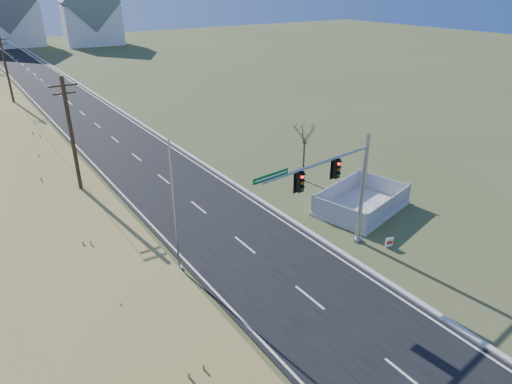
# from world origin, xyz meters

# --- Properties ---
(ground) EXTENTS (260.00, 260.00, 0.00)m
(ground) POSITION_xyz_m (0.00, 0.00, 0.00)
(ground) COLOR #3E4D25
(ground) RESTS_ON ground
(road) EXTENTS (8.00, 180.00, 0.06)m
(road) POSITION_xyz_m (0.00, 50.00, 0.03)
(road) COLOR black
(road) RESTS_ON ground
(curb) EXTENTS (0.30, 180.00, 0.18)m
(curb) POSITION_xyz_m (4.15, 50.00, 0.09)
(curb) COLOR #B2AFA8
(curb) RESTS_ON ground
(utility_pole_near) EXTENTS (1.80, 0.26, 9.00)m
(utility_pole_near) POSITION_xyz_m (-6.50, 15.00, 4.68)
(utility_pole_near) COLOR #422D1E
(utility_pole_near) RESTS_ON ground
(utility_pole_mid) EXTENTS (1.80, 0.26, 9.00)m
(utility_pole_mid) POSITION_xyz_m (-6.50, 45.00, 4.68)
(utility_pole_mid) COLOR #422D1E
(utility_pole_mid) RESTS_ON ground
(condo_n) EXTENTS (15.27, 10.20, 18.54)m
(condo_n) POSITION_xyz_m (2.00, 112.00, 7.61)
(condo_n) COLOR white
(condo_n) RESTS_ON ground
(condo_ne) EXTENTS (14.12, 10.51, 16.52)m
(condo_ne) POSITION_xyz_m (20.00, 104.00, 6.84)
(condo_ne) COLOR white
(condo_ne) RESTS_ON ground
(traffic_signal_mast) EXTENTS (8.49, 1.21, 6.79)m
(traffic_signal_mast) POSITION_xyz_m (4.19, 0.49, 4.21)
(traffic_signal_mast) COLOR #9EA0A5
(traffic_signal_mast) RESTS_ON ground
(fence_enclosure) EXTENTS (7.19, 5.75, 1.44)m
(fence_enclosure) POSITION_xyz_m (9.29, 3.58, 0.28)
(fence_enclosure) COLOR #B7B5AD
(fence_enclosure) RESTS_ON ground
(open_sign) EXTENTS (0.48, 0.18, 0.61)m
(open_sign) POSITION_xyz_m (7.04, -0.91, 0.32)
(open_sign) COLOR white
(open_sign) RESTS_ON ground
(flagpole) EXTENTS (0.34, 0.34, 7.50)m
(flagpole) POSITION_xyz_m (-4.30, 3.95, 2.99)
(flagpole) COLOR #B7B5AD
(flagpole) RESTS_ON ground
(bare_tree) EXTENTS (1.83, 1.83, 4.85)m
(bare_tree) POSITION_xyz_m (9.20, 9.81, 3.91)
(bare_tree) COLOR #4C3F33
(bare_tree) RESTS_ON ground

